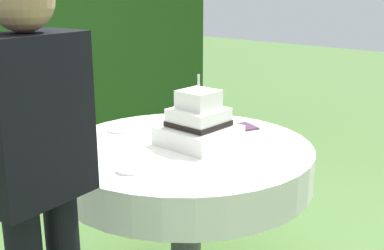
{
  "coord_description": "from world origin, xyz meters",
  "views": [
    {
      "loc": [
        -1.71,
        -1.54,
        1.54
      ],
      "look_at": [
        0.03,
        -0.02,
        0.88
      ],
      "focal_mm": 46.07,
      "sensor_mm": 36.0,
      "label": 1
    }
  ],
  "objects_px": {
    "serving_plate_near": "(121,129)",
    "wedding_cake": "(198,124)",
    "serving_plate_far": "(130,170)",
    "cake_table": "(186,166)",
    "standing_person": "(38,176)",
    "napkin_stack": "(242,127)"
  },
  "relations": [
    {
      "from": "wedding_cake",
      "to": "serving_plate_near",
      "type": "height_order",
      "value": "wedding_cake"
    },
    {
      "from": "cake_table",
      "to": "serving_plate_near",
      "type": "relative_size",
      "value": 8.88
    },
    {
      "from": "cake_table",
      "to": "serving_plate_far",
      "type": "bearing_deg",
      "value": -172.53
    },
    {
      "from": "serving_plate_near",
      "to": "napkin_stack",
      "type": "bearing_deg",
      "value": -44.6
    },
    {
      "from": "serving_plate_far",
      "to": "standing_person",
      "type": "height_order",
      "value": "standing_person"
    },
    {
      "from": "serving_plate_far",
      "to": "serving_plate_near",
      "type": "bearing_deg",
      "value": 52.64
    },
    {
      "from": "wedding_cake",
      "to": "cake_table",
      "type": "bearing_deg",
      "value": 152.39
    },
    {
      "from": "cake_table",
      "to": "serving_plate_near",
      "type": "bearing_deg",
      "value": 96.06
    },
    {
      "from": "napkin_stack",
      "to": "standing_person",
      "type": "bearing_deg",
      "value": -175.1
    },
    {
      "from": "serving_plate_near",
      "to": "napkin_stack",
      "type": "height_order",
      "value": "serving_plate_near"
    },
    {
      "from": "serving_plate_near",
      "to": "wedding_cake",
      "type": "bearing_deg",
      "value": -77.12
    },
    {
      "from": "cake_table",
      "to": "serving_plate_far",
      "type": "xyz_separation_m",
      "value": [
        -0.42,
        -0.05,
        0.12
      ]
    },
    {
      "from": "wedding_cake",
      "to": "napkin_stack",
      "type": "xyz_separation_m",
      "value": [
        0.37,
        -0.0,
        -0.09
      ]
    },
    {
      "from": "cake_table",
      "to": "standing_person",
      "type": "relative_size",
      "value": 0.78
    },
    {
      "from": "napkin_stack",
      "to": "standing_person",
      "type": "relative_size",
      "value": 0.09
    },
    {
      "from": "wedding_cake",
      "to": "standing_person",
      "type": "relative_size",
      "value": 0.22
    },
    {
      "from": "wedding_cake",
      "to": "napkin_stack",
      "type": "bearing_deg",
      "value": -0.59
    },
    {
      "from": "serving_plate_near",
      "to": "serving_plate_far",
      "type": "relative_size",
      "value": 1.2
    },
    {
      "from": "serving_plate_far",
      "to": "standing_person",
      "type": "bearing_deg",
      "value": -168.98
    },
    {
      "from": "standing_person",
      "to": "cake_table",
      "type": "bearing_deg",
      "value": 9.39
    },
    {
      "from": "wedding_cake",
      "to": "serving_plate_near",
      "type": "distance_m",
      "value": 0.48
    },
    {
      "from": "serving_plate_far",
      "to": "standing_person",
      "type": "relative_size",
      "value": 0.07
    }
  ]
}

